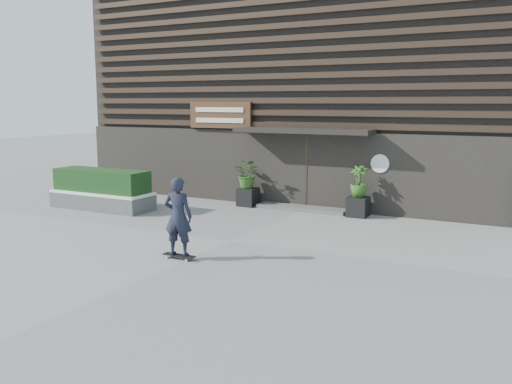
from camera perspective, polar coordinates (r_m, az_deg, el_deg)
The scene contains 11 objects.
ground at distance 13.86m, azimuth -2.62°, elevation -5.08°, with size 80.00×80.00×0.00m, color gray.
entrance_step at distance 17.87m, azimuth 4.84°, elevation -1.66°, with size 3.00×0.80×0.12m, color #50504D.
planter_pot_left at distance 18.46m, azimuth -0.84°, elevation -0.52°, with size 0.60×0.60×0.60m, color black.
bamboo_left at distance 18.35m, azimuth -0.84°, elevation 1.88°, with size 0.86×0.75×0.96m, color #2D591E.
planter_pot_right at distance 17.01m, azimuth 10.49°, elevation -1.51°, with size 0.60×0.60×0.60m, color black.
bamboo_right at distance 16.88m, azimuth 10.57°, elevation 1.09°, with size 0.54×0.54×0.96m, color #2D591E.
raised_bed at distance 18.70m, azimuth -15.58°, elevation -0.89°, with size 3.50×1.20×0.50m, color #4A4A47.
snow_layer at distance 18.65m, azimuth -15.62°, elevation -0.01°, with size 3.50×1.20×0.08m, color white.
hedge at distance 18.60m, azimuth -15.67°, elevation 1.17°, with size 3.30×1.00×0.70m, color #143413.
building at distance 22.60m, azimuth 10.36°, elevation 10.50°, with size 18.00×11.00×8.00m.
skateboarder at distance 12.18m, azimuth -8.05°, elevation -2.54°, with size 0.78×0.55×1.83m.
Camera 1 is at (6.80, -11.59, 3.41)m, focal length 38.74 mm.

